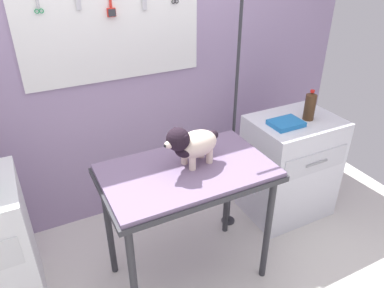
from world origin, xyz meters
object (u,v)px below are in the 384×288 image
(grooming_arm, at_px, (233,132))
(dog, at_px, (191,144))
(soda_bottle, at_px, (310,106))
(cabinet_right, at_px, (289,167))
(grooming_table, at_px, (187,181))

(grooming_arm, relative_size, dog, 4.76)
(grooming_arm, height_order, soda_bottle, grooming_arm)
(grooming_arm, bearing_deg, soda_bottle, -9.93)
(cabinet_right, relative_size, soda_bottle, 3.64)
(cabinet_right, xyz_separation_m, soda_bottle, (0.08, -0.03, 0.54))
(grooming_arm, xyz_separation_m, soda_bottle, (0.61, -0.11, 0.13))
(grooming_arm, distance_m, dog, 0.61)
(grooming_table, height_order, cabinet_right, grooming_table)
(grooming_table, bearing_deg, soda_bottle, 11.15)
(soda_bottle, bearing_deg, cabinet_right, 158.57)
(dog, bearing_deg, soda_bottle, 10.39)
(grooming_table, height_order, grooming_arm, grooming_arm)
(grooming_arm, xyz_separation_m, dog, (-0.49, -0.31, 0.18))
(grooming_arm, distance_m, cabinet_right, 0.68)
(grooming_table, distance_m, cabinet_right, 1.16)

